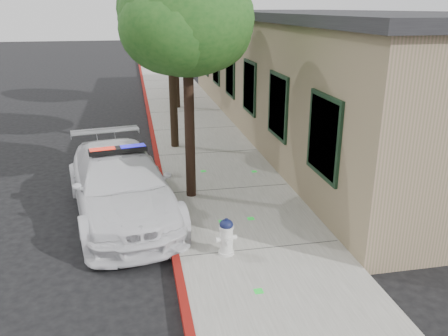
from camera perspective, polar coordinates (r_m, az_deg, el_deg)
ground at (r=8.40m, az=-6.47°, el=-11.97°), size 120.00×120.00×0.00m
sidewalk at (r=11.22m, az=0.30°, el=-2.97°), size 3.20×60.00×0.15m
red_curb at (r=11.04m, az=-7.57°, el=-3.52°), size 0.14×60.00×0.16m
clapboard_building at (r=17.82m, az=12.87°, el=11.85°), size 7.30×20.89×4.24m
police_car at (r=10.16m, az=-12.86°, el=-1.98°), size 2.84×5.28×1.58m
fire_hydrant at (r=8.21m, az=0.30°, el=-8.61°), size 0.40×0.35×0.70m
street_tree_near at (r=10.00m, az=-4.63°, el=17.57°), size 2.89×2.85×5.21m
street_tree_mid at (r=14.12m, az=-6.78°, el=19.52°), size 3.13×2.95×5.63m
street_tree_far at (r=20.13m, az=-6.24°, el=20.17°), size 3.27×3.18×5.95m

